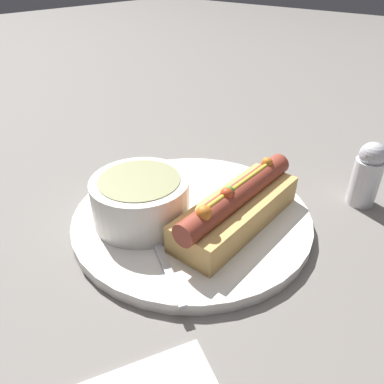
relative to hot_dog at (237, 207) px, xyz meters
name	(u,v)px	position (x,y,z in m)	size (l,w,h in m)	color
ground_plane	(192,222)	(-0.02, 0.05, -0.04)	(4.00, 4.00, 0.00)	slate
dinner_plate	(192,217)	(-0.02, 0.05, -0.03)	(0.28, 0.28, 0.01)	white
hot_dog	(237,207)	(0.00, 0.00, 0.00)	(0.19, 0.06, 0.06)	tan
soup_bowl	(141,198)	(-0.06, 0.09, 0.01)	(0.11, 0.11, 0.05)	silver
spoon	(153,234)	(-0.08, 0.05, -0.02)	(0.09, 0.13, 0.01)	#B7B7BC
salt_shaker	(367,174)	(0.16, -0.08, 0.01)	(0.03, 0.03, 0.09)	silver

